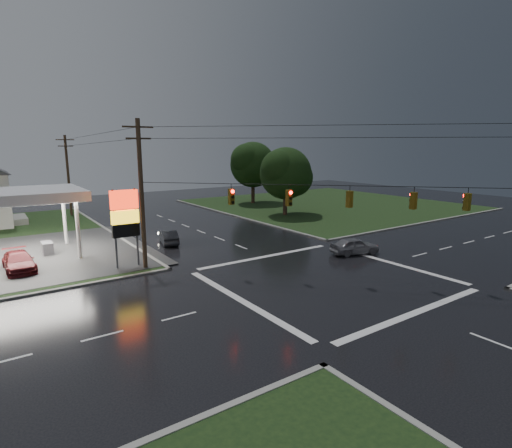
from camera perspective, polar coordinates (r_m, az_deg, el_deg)
ground at (r=28.41m, az=9.98°, el=-7.71°), size 120.00×120.00×0.00m
grass_ne at (r=64.34m, az=10.27°, el=2.79°), size 36.00×36.00×0.08m
pylon_sign at (r=31.14m, az=-18.21°, el=1.17°), size 2.00×0.35×6.00m
utility_pole_nw at (r=30.26m, az=-16.04°, el=4.29°), size 2.20×0.32×11.00m
utility_pole_n at (r=57.92m, az=-25.26°, el=6.43°), size 2.20×0.32×10.50m
traffic_signals at (r=27.06m, az=10.49°, el=5.41°), size 26.87×26.87×1.47m
tree_ne_near at (r=52.89m, az=4.36°, el=7.21°), size 7.99×6.80×8.98m
tree_ne_far at (r=64.27m, az=-0.33°, el=8.46°), size 8.46×7.20×9.80m
car_north at (r=38.53m, az=-12.40°, el=-1.81°), size 2.29×4.21×1.32m
car_crossing at (r=35.10m, az=13.90°, el=-3.04°), size 4.50×2.81×1.43m
car_pump at (r=34.35m, az=-30.78°, el=-4.64°), size 2.13×4.85×1.39m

